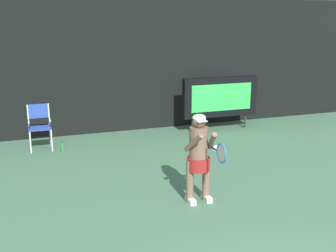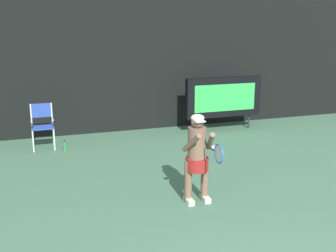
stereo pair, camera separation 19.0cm
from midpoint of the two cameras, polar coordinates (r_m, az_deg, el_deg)
name	(u,v)px [view 1 (the left image)]	position (r m, az deg, el deg)	size (l,w,h in m)	color
backdrop_screen	(115,66)	(11.39, -7.84, 8.16)	(18.00, 0.12, 3.66)	black
scoreboard	(220,97)	(11.60, 6.74, 4.00)	(2.20, 0.21, 1.50)	black
umpire_chair	(39,124)	(10.33, -17.81, 0.25)	(0.52, 0.44, 1.08)	white
water_bottle	(62,147)	(10.07, -14.87, -2.83)	(0.07, 0.07, 0.27)	#2A8C44
tennis_player	(199,154)	(6.94, 3.48, -3.90)	(0.52, 0.59, 1.53)	white
tennis_racket	(221,153)	(6.34, 6.42, -3.71)	(0.03, 0.60, 0.31)	black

